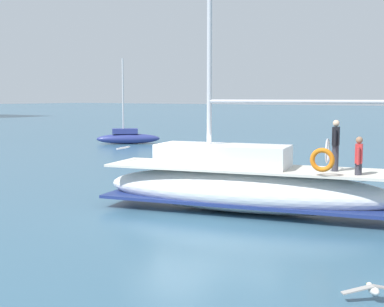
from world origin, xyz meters
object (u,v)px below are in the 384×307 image
at_px(moored_cutter_left, 128,137).
at_px(mooring_buoy, 195,170).
at_px(seagull, 373,289).
at_px(main_sailboat, 241,184).

height_order(moored_cutter_left, mooring_buoy, moored_cutter_left).
relative_size(moored_cutter_left, mooring_buoy, 6.82).
distance_m(moored_cutter_left, seagull, 33.71).
distance_m(moored_cutter_left, mooring_buoy, 17.44).
relative_size(main_sailboat, seagull, 12.06).
distance_m(main_sailboat, seagull, 7.97).
xyz_separation_m(moored_cutter_left, seagull, (-23.06, -24.59, -0.30)).
bearing_deg(main_sailboat, mooring_buoy, 42.46).
xyz_separation_m(main_sailboat, seagull, (-5.63, -5.61, -0.68)).
bearing_deg(main_sailboat, seagull, -135.10).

